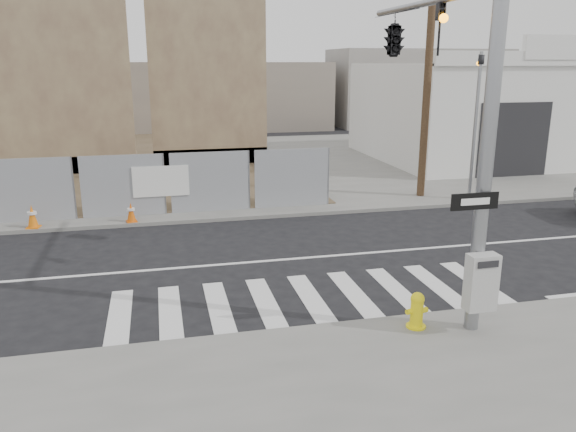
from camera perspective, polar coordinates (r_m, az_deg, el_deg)
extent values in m
plane|color=black|center=(14.60, -0.33, -4.46)|extent=(100.00, 100.00, 0.00)
cube|color=slate|center=(28.00, -6.76, 5.15)|extent=(50.00, 20.00, 0.12)
cylinder|color=gray|center=(10.32, 19.65, 7.10)|extent=(0.26, 0.26, 7.00)
cylinder|color=gray|center=(12.56, 14.01, 20.28)|extent=(0.14, 5.20, 0.14)
cube|color=#B2B2AF|center=(10.67, 19.04, -6.39)|extent=(0.55, 0.30, 1.05)
cube|color=black|center=(10.24, 18.45, 1.43)|extent=(0.90, 0.03, 0.30)
cube|color=silver|center=(10.22, 18.51, 1.40)|extent=(0.55, 0.01, 0.12)
imported|color=black|center=(11.99, 15.18, 17.83)|extent=(0.16, 0.20, 1.00)
imported|color=black|center=(13.97, 10.76, 17.64)|extent=(0.53, 2.48, 1.00)
cylinder|color=gray|center=(21.24, 18.47, 8.53)|extent=(0.12, 0.12, 5.20)
imported|color=black|center=(21.13, 19.05, 15.26)|extent=(0.16, 0.20, 1.00)
cube|color=brown|center=(26.71, -22.23, 12.44)|extent=(6.00, 0.50, 8.00)
cube|color=brown|center=(27.45, -21.36, 4.98)|extent=(6.00, 1.30, 0.80)
cube|color=brown|center=(27.53, -8.09, 13.44)|extent=(5.50, 0.50, 8.00)
cube|color=brown|center=(28.27, -7.89, 6.15)|extent=(5.50, 1.30, 0.80)
cube|color=silver|center=(31.52, 19.92, 9.99)|extent=(12.00, 10.00, 4.80)
cube|color=silver|center=(27.37, 26.21, 14.16)|extent=(12.00, 0.30, 0.60)
cube|color=silver|center=(27.34, 26.39, 15.09)|extent=(4.00, 0.30, 1.00)
cube|color=black|center=(26.35, 21.96, 7.18)|extent=(3.40, 0.06, 3.20)
cylinder|color=#4E3924|center=(21.18, 14.13, 15.34)|extent=(0.28, 0.28, 10.00)
cylinder|color=#FCE90E|center=(11.05, 12.85, -10.85)|extent=(0.45, 0.45, 0.04)
cylinder|color=#FCE90E|center=(10.94, 12.93, -9.63)|extent=(0.29, 0.29, 0.55)
sphere|color=#FCE90E|center=(10.82, 13.03, -8.21)|extent=(0.26, 0.26, 0.26)
cylinder|color=#FCE90E|center=(10.86, 12.24, -9.47)|extent=(0.15, 0.13, 0.10)
cylinder|color=#FCE90E|center=(10.98, 13.65, -9.27)|extent=(0.15, 0.13, 0.10)
cube|color=orange|center=(18.65, -24.43, -1.03)|extent=(0.41, 0.41, 0.03)
cone|color=orange|center=(18.57, -24.55, -0.02)|extent=(0.36, 0.36, 0.71)
cylinder|color=silver|center=(18.54, -24.58, 0.28)|extent=(0.27, 0.27, 0.08)
cube|color=#D7570B|center=(18.29, -15.59, -0.51)|extent=(0.37, 0.37, 0.03)
cone|color=#D7570B|center=(18.21, -15.66, 0.39)|extent=(0.33, 0.33, 0.62)
cylinder|color=silver|center=(18.19, -15.68, 0.66)|extent=(0.24, 0.24, 0.07)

